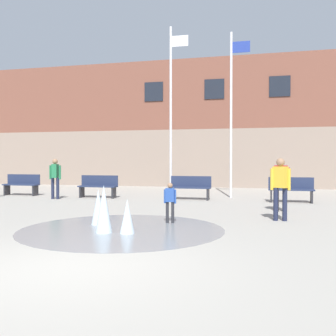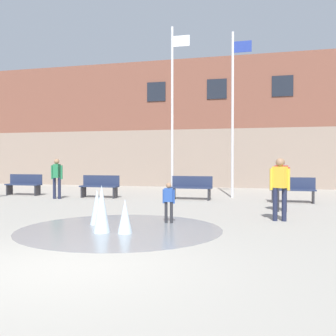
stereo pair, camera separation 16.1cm
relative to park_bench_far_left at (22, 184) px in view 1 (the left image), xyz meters
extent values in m
plane|color=#9E998E|center=(7.55, -9.94, -0.48)|extent=(100.00, 100.00, 0.00)
cube|color=gray|center=(7.55, 9.81, 1.16)|extent=(36.00, 6.00, 3.28)
cube|color=brown|center=(7.55, 9.81, 4.80)|extent=(36.00, 6.00, 4.00)
cube|color=#1E232D|center=(4.05, 6.79, 5.00)|extent=(1.10, 0.06, 1.10)
cube|color=#1E232D|center=(7.55, 6.79, 5.00)|extent=(1.10, 0.06, 1.10)
cube|color=#1E232D|center=(11.05, 6.79, 5.00)|extent=(1.10, 0.06, 1.10)
cylinder|color=gray|center=(7.23, -6.86, -0.48)|extent=(4.55, 4.55, 0.01)
cone|color=silver|center=(7.51, -7.31, -0.12)|extent=(0.32, 0.32, 0.72)
cone|color=silver|center=(6.45, -6.41, -0.05)|extent=(0.34, 0.34, 0.85)
cone|color=silver|center=(7.00, -7.35, 0.03)|extent=(0.36, 0.36, 1.01)
cube|color=#28282D|center=(-0.70, -0.06, -0.26)|extent=(0.06, 0.40, 0.44)
cube|color=#28282D|center=(0.70, -0.06, -0.26)|extent=(0.06, 0.40, 0.44)
cube|color=#232D4C|center=(0.00, -0.06, -0.01)|extent=(1.60, 0.44, 0.05)
cube|color=#232D4C|center=(0.00, 0.14, 0.22)|extent=(1.60, 0.04, 0.42)
cube|color=#28282D|center=(3.01, -0.31, -0.26)|extent=(0.06, 0.40, 0.44)
cube|color=#28282D|center=(4.41, -0.31, -0.26)|extent=(0.06, 0.40, 0.44)
cube|color=#232D4C|center=(3.71, -0.31, -0.01)|extent=(1.60, 0.44, 0.05)
cube|color=#232D4C|center=(3.71, -0.11, 0.22)|extent=(1.60, 0.04, 0.42)
cube|color=#28282D|center=(6.79, -0.12, -0.26)|extent=(0.06, 0.40, 0.44)
cube|color=#28282D|center=(8.19, -0.12, -0.26)|extent=(0.06, 0.40, 0.44)
cube|color=#232D4C|center=(7.49, -0.12, -0.01)|extent=(1.60, 0.44, 0.05)
cube|color=#232D4C|center=(7.49, 0.08, 0.22)|extent=(1.60, 0.04, 0.42)
cube|color=#28282D|center=(10.53, -0.25, -0.26)|extent=(0.06, 0.40, 0.44)
cube|color=#28282D|center=(11.93, -0.25, -0.26)|extent=(0.06, 0.40, 0.44)
cube|color=#232D4C|center=(11.23, -0.25, -0.01)|extent=(1.60, 0.44, 0.05)
cube|color=#232D4C|center=(11.23, -0.05, 0.22)|extent=(1.60, 0.04, 0.42)
cylinder|color=#28282D|center=(10.66, -2.88, -0.06)|extent=(0.12, 0.12, 0.84)
cylinder|color=#28282D|center=(10.88, -2.88, -0.06)|extent=(0.12, 0.12, 0.84)
cube|color=red|center=(10.77, -2.88, 0.63)|extent=(0.39, 0.34, 0.54)
sphere|color=#997051|center=(10.77, -2.88, 1.01)|extent=(0.21, 0.21, 0.21)
cylinder|color=red|center=(10.56, -2.88, 0.58)|extent=(0.08, 0.08, 0.55)
cylinder|color=red|center=(10.98, -2.88, 0.58)|extent=(0.08, 0.08, 0.55)
cylinder|color=#1E233D|center=(2.16, -1.13, -0.06)|extent=(0.12, 0.12, 0.84)
cylinder|color=#1E233D|center=(2.38, -1.13, -0.06)|extent=(0.12, 0.12, 0.84)
cube|color=#237547|center=(2.27, -1.13, 0.63)|extent=(0.27, 0.37, 0.54)
sphere|color=#997051|center=(2.27, -1.13, 1.01)|extent=(0.21, 0.21, 0.21)
cylinder|color=#237547|center=(2.06, -1.13, 0.58)|extent=(0.08, 0.08, 0.55)
cylinder|color=#237547|center=(2.48, -1.13, 0.58)|extent=(0.08, 0.08, 0.55)
cylinder|color=#1E233D|center=(10.58, -4.74, -0.06)|extent=(0.12, 0.12, 0.84)
cylinder|color=#1E233D|center=(10.80, -4.74, -0.06)|extent=(0.12, 0.12, 0.84)
cube|color=gold|center=(10.69, -4.74, 0.63)|extent=(0.39, 0.34, 0.54)
sphere|color=#997051|center=(10.69, -4.74, 1.01)|extent=(0.21, 0.21, 0.21)
cylinder|color=gold|center=(10.48, -4.74, 0.58)|extent=(0.08, 0.08, 0.55)
cylinder|color=gold|center=(10.90, -4.74, 0.58)|extent=(0.08, 0.08, 0.55)
cylinder|color=#28282D|center=(7.99, -5.77, -0.22)|extent=(0.07, 0.07, 0.52)
cylinder|color=#28282D|center=(8.12, -5.77, -0.22)|extent=(0.07, 0.07, 0.52)
cube|color=#284C9E|center=(8.06, -5.77, 0.21)|extent=(0.22, 0.14, 0.33)
sphere|color=#997051|center=(8.06, -5.77, 0.44)|extent=(0.13, 0.13, 0.13)
cylinder|color=#284C9E|center=(7.93, -5.77, 0.17)|extent=(0.05, 0.05, 0.34)
cylinder|color=#284C9E|center=(8.19, -5.77, 0.17)|extent=(0.05, 0.05, 0.34)
cylinder|color=silver|center=(6.42, 1.12, 3.10)|extent=(0.10, 0.10, 7.16)
cube|color=silver|center=(6.82, 1.12, 6.05)|extent=(0.70, 0.02, 0.45)
cylinder|color=silver|center=(8.95, 1.12, 2.89)|extent=(0.10, 0.10, 6.73)
cube|color=#233893|center=(9.35, 1.12, 5.63)|extent=(0.70, 0.02, 0.45)
camera|label=1|loc=(10.31, -15.07, 1.07)|focal=42.00mm
camera|label=2|loc=(10.47, -15.03, 1.07)|focal=42.00mm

